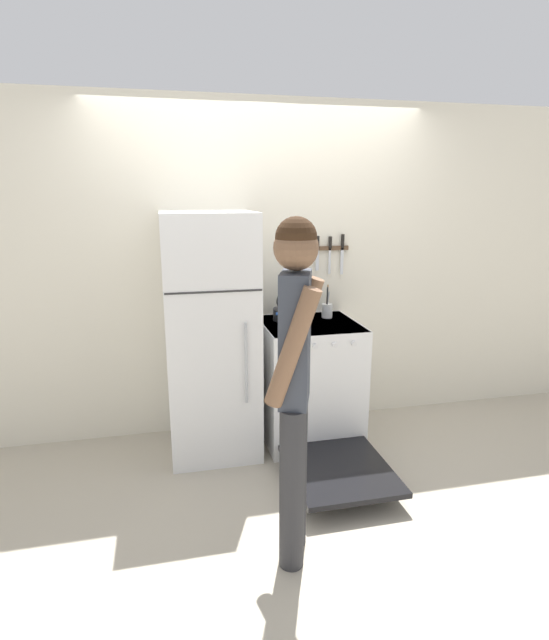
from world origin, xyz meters
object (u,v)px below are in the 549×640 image
at_px(tea_kettle, 287,312).
at_px(person, 295,375).
at_px(stove_range, 311,383).
at_px(refrigerator, 211,336).
at_px(utensil_jar, 327,310).
at_px(dutch_oven_pot, 294,318).

height_order(tea_kettle, person, person).
xyz_separation_m(stove_range, tea_kettle, (-0.15, 0.17, 0.53)).
bearing_deg(refrigerator, utensil_jar, 8.48).
height_order(refrigerator, stove_range, refrigerator).
bearing_deg(person, tea_kettle, 7.47).
bearing_deg(person, refrigerator, 33.06).
height_order(refrigerator, tea_kettle, refrigerator).
relative_size(stove_range, tea_kettle, 5.43).
distance_m(utensil_jar, person, 1.52).
bearing_deg(refrigerator, person, -77.14).
height_order(stove_range, tea_kettle, tea_kettle).
bearing_deg(stove_range, person, -110.79).
relative_size(utensil_jar, person, 0.15).
distance_m(refrigerator, utensil_jar, 0.94).
height_order(refrigerator, person, person).
xyz_separation_m(utensil_jar, person, (-0.63, -1.38, 0.02)).
height_order(stove_range, utensil_jar, utensil_jar).
bearing_deg(dutch_oven_pot, utensil_jar, 39.26).
bearing_deg(tea_kettle, refrigerator, -167.63).
bearing_deg(tea_kettle, utensil_jar, 1.11).
bearing_deg(refrigerator, stove_range, -3.21).
bearing_deg(utensil_jar, tea_kettle, -178.89).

